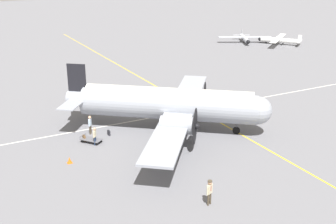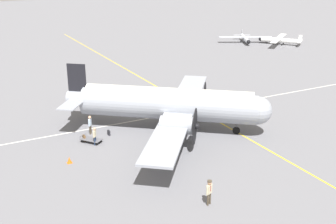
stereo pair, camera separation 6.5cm
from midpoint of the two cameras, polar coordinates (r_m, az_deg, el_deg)
The scene contains 13 objects.
ground_plane at distance 40.70m, azimuth 0.05°, elevation -2.35°, with size 300.00×300.00×0.00m, color slate.
apron_line_eastwest at distance 43.33m, azimuth 6.46°, elevation -1.06°, with size 120.00×0.16×0.01m.
apron_line_northsouth at distance 43.69m, azimuth -2.14°, elevation -0.76°, with size 0.16×120.00×0.01m.
airliner_main at distance 39.71m, azimuth 0.68°, elevation 1.10°, with size 20.58×19.32×6.08m.
crew_foreground at distance 28.35m, azimuth 5.68°, elevation -10.42°, with size 0.40×0.57×1.82m.
passenger_boarding at distance 37.51m, azimuth -9.87°, elevation -2.99°, with size 0.46×0.39×1.65m.
ramp_agent at distance 39.89m, azimuth -10.48°, elevation -1.46°, with size 0.52×0.40×1.80m.
suitcase_near_door at distance 39.66m, azimuth -7.98°, elevation -2.81°, with size 0.46×0.16×0.49m.
suitcase_upright_spare at distance 38.77m, azimuth -11.25°, elevation -3.49°, with size 0.49×0.19×0.58m.
baggage_cart at distance 38.35m, azimuth -10.31°, elevation -3.69°, with size 2.06×1.91×0.56m.
light_aircraft_distant at distance 85.62m, azimuth 10.44°, elevation 9.77°, with size 7.64×9.77×2.00m.
light_aircraft_taxiing at distance 85.15m, azimuth 14.86°, elevation 9.40°, with size 8.38×9.46×2.11m.
traffic_cone at distance 34.96m, azimuth -13.16°, elevation -6.37°, with size 0.40×0.40×0.53m.
Camera 2 is at (33.38, -17.48, 15.40)m, focal length 45.00 mm.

